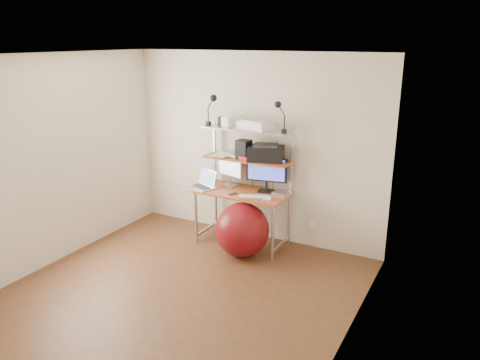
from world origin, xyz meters
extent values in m
plane|color=brown|center=(0.00, 0.00, 0.00)|extent=(3.60, 3.60, 0.00)
plane|color=white|center=(0.00, 0.00, 2.50)|extent=(3.60, 3.60, 0.00)
plane|color=beige|center=(0.00, 1.80, 1.25)|extent=(3.60, 0.00, 3.60)
plane|color=beige|center=(0.00, -1.80, 1.25)|extent=(3.60, 0.00, 3.60)
plane|color=beige|center=(-1.80, 0.00, 1.25)|extent=(0.00, 3.60, 3.60)
plane|color=beige|center=(1.80, 0.00, 1.25)|extent=(0.00, 3.60, 3.60)
cube|color=#BE6225|center=(0.00, 1.44, 0.72)|extent=(1.20, 0.60, 0.03)
cylinder|color=#AAABAF|center=(-0.56, 1.18, 0.35)|extent=(0.04, 0.04, 0.71)
cylinder|color=#AAABAF|center=(-0.56, 1.70, 0.35)|extent=(0.04, 0.04, 0.71)
cylinder|color=#AAABAF|center=(0.56, 1.18, 0.35)|extent=(0.04, 0.04, 0.71)
cylinder|color=#AAABAF|center=(0.56, 1.70, 0.35)|extent=(0.04, 0.04, 0.71)
cube|color=#AAABAF|center=(-0.57, 1.70, 1.15)|extent=(0.03, 0.04, 0.84)
cube|color=#AAABAF|center=(0.57, 1.70, 1.15)|extent=(0.03, 0.04, 0.84)
cube|color=#BE6225|center=(0.00, 1.57, 1.14)|extent=(1.18, 0.34, 0.02)
cube|color=#AAABAF|center=(0.00, 1.57, 1.54)|extent=(1.18, 0.34, 0.02)
cube|color=white|center=(0.85, 1.79, 0.30)|extent=(0.08, 0.01, 0.12)
cube|color=#ACACB1|center=(-0.27, 1.58, 0.75)|extent=(0.22, 0.19, 0.01)
cylinder|color=#ACACB1|center=(-0.27, 1.60, 0.81)|extent=(0.03, 0.03, 0.11)
cube|color=#ACACB1|center=(-0.27, 1.60, 1.02)|extent=(0.42, 0.14, 0.32)
plane|color=white|center=(-0.27, 1.58, 1.02)|extent=(0.37, 0.10, 0.38)
cube|color=black|center=(0.28, 1.57, 0.75)|extent=(0.22, 0.18, 0.01)
cylinder|color=black|center=(0.28, 1.59, 0.81)|extent=(0.03, 0.03, 0.12)
cube|color=black|center=(0.28, 1.59, 1.03)|extent=(0.53, 0.13, 0.32)
plane|color=#3A47C5|center=(0.28, 1.57, 1.03)|extent=(0.47, 0.09, 0.48)
cube|color=silver|center=(-0.54, 1.32, 0.75)|extent=(0.41, 0.35, 0.02)
cube|color=#2E2E31|center=(-0.54, 1.32, 0.76)|extent=(0.32, 0.24, 0.00)
cube|color=silver|center=(-0.50, 1.43, 0.87)|extent=(0.34, 0.19, 0.22)
plane|color=#6991AF|center=(-0.50, 1.43, 0.87)|extent=(0.32, 0.19, 0.30)
cube|color=white|center=(0.24, 1.31, 0.75)|extent=(0.40, 0.23, 0.01)
cube|color=white|center=(0.43, 1.32, 0.75)|extent=(0.10, 0.07, 0.03)
cube|color=silver|center=(0.50, 1.57, 0.76)|extent=(0.22, 0.22, 0.04)
cube|color=black|center=(-0.05, 1.28, 0.74)|extent=(0.09, 0.13, 0.01)
cube|color=black|center=(0.26, 1.59, 1.24)|extent=(0.52, 0.43, 0.18)
cube|color=#2E2E31|center=(0.26, 1.59, 1.35)|extent=(0.36, 0.31, 0.03)
cube|color=black|center=(-0.04, 1.55, 1.27)|extent=(0.18, 0.18, 0.24)
cube|color=red|center=(0.05, 1.49, 1.18)|extent=(0.20, 0.15, 0.05)
cube|color=white|center=(0.12, 1.57, 1.60)|extent=(0.48, 0.37, 0.09)
cube|color=#ACACB1|center=(0.12, 1.57, 1.65)|extent=(0.40, 0.29, 0.02)
cube|color=white|center=(-0.27, 1.53, 1.62)|extent=(0.12, 0.11, 0.13)
cube|color=#2E2E31|center=(-0.39, 1.62, 1.61)|extent=(0.13, 0.13, 0.11)
cube|color=black|center=(-0.54, 1.50, 1.58)|extent=(0.05, 0.06, 0.05)
cylinder|color=black|center=(-0.54, 1.50, 1.69)|extent=(0.02, 0.02, 0.18)
sphere|color=black|center=(-0.45, 1.49, 1.91)|extent=(0.09, 0.09, 0.09)
cube|color=black|center=(0.54, 1.50, 1.57)|extent=(0.05, 0.06, 0.05)
cylinder|color=black|center=(0.54, 1.50, 1.68)|extent=(0.02, 0.02, 0.17)
sphere|color=black|center=(0.45, 1.49, 1.89)|extent=(0.08, 0.08, 0.08)
sphere|color=maroon|center=(0.16, 1.14, 0.34)|extent=(0.69, 0.69, 0.69)
cube|color=white|center=(-0.41, 1.59, 1.15)|extent=(0.23, 0.29, 0.00)
cube|color=white|center=(-0.38, 1.61, 1.16)|extent=(0.22, 0.29, 0.00)
cube|color=white|center=(-0.36, 1.55, 1.16)|extent=(0.23, 0.29, 0.00)
cube|color=white|center=(-0.34, 1.57, 1.17)|extent=(0.31, 0.34, 0.00)
camera|label=1|loc=(2.69, -3.68, 2.66)|focal=35.00mm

